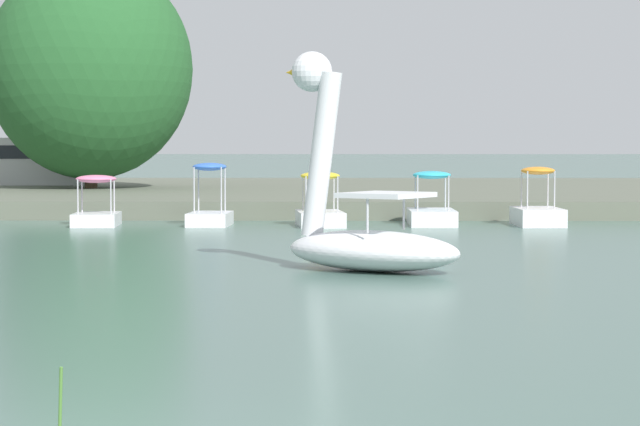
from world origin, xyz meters
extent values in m
cube|color=#5B6051|center=(0.00, 40.02, 0.25)|extent=(123.97, 24.68, 0.50)
ellipsoid|color=white|center=(2.65, 13.71, 0.33)|extent=(3.38, 2.89, 0.65)
cylinder|color=white|center=(1.82, 14.24, 1.88)|extent=(0.82, 0.70, 2.74)
sphere|color=white|center=(1.66, 14.35, 3.24)|extent=(0.93, 0.93, 0.67)
cone|color=yellow|center=(1.43, 14.49, 3.24)|extent=(0.64, 0.59, 0.37)
cube|color=white|center=(2.86, 13.58, 1.24)|extent=(1.67, 1.71, 0.08)
cylinder|color=silver|center=(3.17, 14.07, 0.95)|extent=(0.04, 0.04, 0.58)
cylinder|color=silver|center=(2.55, 13.09, 0.95)|extent=(0.04, 0.04, 0.58)
cube|color=white|center=(7.10, 25.69, 0.22)|extent=(1.16, 2.14, 0.44)
ellipsoid|color=orange|center=(7.10, 25.69, 1.38)|extent=(0.87, 1.13, 0.20)
cylinder|color=#B7B7BF|center=(6.75, 26.12, 0.91)|extent=(0.04, 0.04, 0.93)
cylinder|color=#B7B7BF|center=(7.42, 26.14, 0.91)|extent=(0.04, 0.04, 0.93)
cylinder|color=#B7B7BF|center=(6.77, 25.23, 0.91)|extent=(0.04, 0.04, 0.93)
cylinder|color=#B7B7BF|center=(7.45, 25.25, 0.91)|extent=(0.04, 0.04, 0.93)
cube|color=white|center=(4.45, 25.83, 0.20)|extent=(1.15, 2.27, 0.39)
ellipsoid|color=#2DB7D1|center=(4.45, 25.83, 1.27)|extent=(0.97, 1.22, 0.20)
cylinder|color=#B7B7BF|center=(4.06, 26.32, 0.83)|extent=(0.04, 0.04, 0.87)
cylinder|color=#B7B7BF|center=(4.83, 26.32, 0.83)|extent=(0.04, 0.04, 0.87)
cylinder|color=#B7B7BF|center=(4.06, 25.35, 0.83)|extent=(0.04, 0.04, 0.87)
cylinder|color=#B7B7BF|center=(4.84, 25.35, 0.83)|extent=(0.04, 0.04, 0.87)
cube|color=white|center=(1.64, 25.45, 0.18)|extent=(1.32, 2.25, 0.37)
ellipsoid|color=yellow|center=(1.64, 25.45, 1.25)|extent=(1.10, 1.29, 0.20)
cylinder|color=#B7B7BF|center=(1.20, 25.89, 0.81)|extent=(0.04, 0.04, 0.89)
cylinder|color=#B7B7BF|center=(1.98, 25.97, 0.81)|extent=(0.04, 0.04, 0.89)
cylinder|color=#B7B7BF|center=(1.30, 24.93, 0.81)|extent=(0.04, 0.04, 0.89)
cylinder|color=#B7B7BF|center=(2.08, 25.01, 0.81)|extent=(0.04, 0.04, 0.89)
cube|color=white|center=(-1.13, 25.50, 0.17)|extent=(1.06, 1.81, 0.34)
ellipsoid|color=blue|center=(-1.13, 25.50, 1.48)|extent=(0.88, 1.00, 0.20)
cylinder|color=#B7B7BF|center=(-1.45, 25.90, 0.91)|extent=(0.04, 0.04, 1.14)
cylinder|color=#B7B7BF|center=(-0.78, 25.87, 0.91)|extent=(0.04, 0.04, 1.14)
cylinder|color=#B7B7BF|center=(-1.48, 25.12, 0.91)|extent=(0.04, 0.04, 1.14)
cylinder|color=#B7B7BF|center=(-0.80, 25.09, 0.91)|extent=(0.04, 0.04, 1.14)
cube|color=white|center=(-3.96, 25.39, 0.16)|extent=(1.19, 1.79, 0.32)
ellipsoid|color=pink|center=(-3.96, 25.39, 1.18)|extent=(1.07, 1.02, 0.20)
cylinder|color=#B7B7BF|center=(-4.39, 25.75, 0.75)|extent=(0.04, 0.04, 0.85)
cylinder|color=#B7B7BF|center=(-3.58, 25.80, 0.75)|extent=(0.04, 0.04, 0.85)
cylinder|color=#B7B7BF|center=(-4.34, 24.98, 0.75)|extent=(0.04, 0.04, 0.85)
cylinder|color=#B7B7BF|center=(-3.53, 25.03, 0.75)|extent=(0.04, 0.04, 0.85)
cylinder|color=#423323|center=(-6.50, 38.28, 2.05)|extent=(0.44, 0.44, 3.09)
ellipsoid|color=#235628|center=(-6.50, 38.28, 4.63)|extent=(9.32, 9.20, 7.63)
cube|color=silver|center=(-9.70, 42.12, 1.39)|extent=(4.91, 1.93, 1.77)
cube|color=black|center=(-9.70, 42.12, 1.74)|extent=(4.52, 1.96, 0.49)
camera|label=1|loc=(2.10, -7.69, 2.06)|focal=74.67mm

